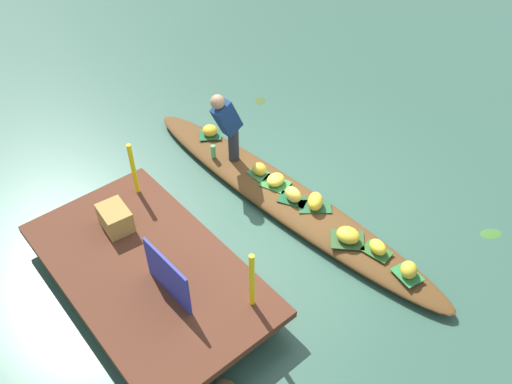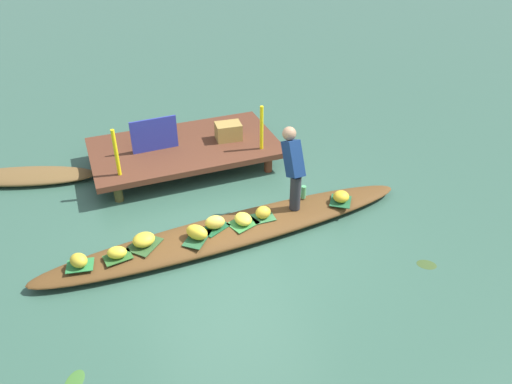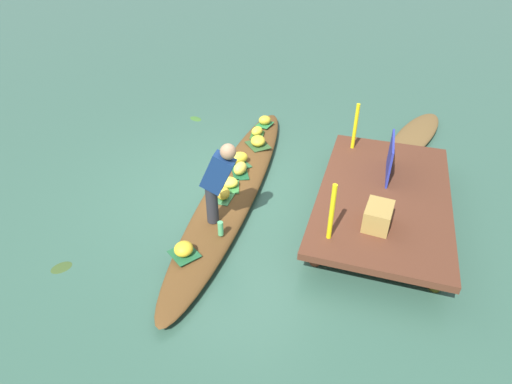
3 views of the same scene
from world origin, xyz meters
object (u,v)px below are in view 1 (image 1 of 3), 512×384
object	(u,v)px
water_bottle	(213,151)
vendor_boat	(281,196)
banana_bunch_1	(378,247)
banana_bunch_7	(348,235)
banana_bunch_3	(210,130)
vendor_person	(227,123)
banana_bunch_6	(276,180)
market_banner	(167,276)
banana_bunch_0	(293,194)
banana_bunch_5	(315,201)
produce_crate	(115,218)
banana_bunch_4	(409,270)
banana_bunch_2	(260,169)

from	to	relation	value
water_bottle	vendor_boat	bearing A→B (deg)	-168.12
banana_bunch_1	banana_bunch_7	distance (m)	0.40
banana_bunch_3	banana_bunch_7	xyz separation A→B (m)	(-2.97, 0.04, 0.00)
banana_bunch_1	vendor_person	size ratio (longest dim) A/B	0.21
banana_bunch_6	market_banner	world-z (taller)	market_banner
banana_bunch_0	banana_bunch_5	size ratio (longest dim) A/B	0.88
produce_crate	banana_bunch_1	bearing A→B (deg)	-134.85
vendor_boat	market_banner	distance (m)	2.39
banana_bunch_0	banana_bunch_5	xyz separation A→B (m)	(-0.30, -0.13, 0.00)
banana_bunch_0	banana_bunch_7	bearing A→B (deg)	-179.33
vendor_boat	produce_crate	xyz separation A→B (m)	(0.69, 2.18, 0.44)
vendor_person	water_bottle	bearing A→B (deg)	23.22
banana_bunch_4	banana_bunch_6	world-z (taller)	banana_bunch_4
banana_bunch_5	vendor_person	world-z (taller)	vendor_person
banana_bunch_6	vendor_person	distance (m)	1.05
vendor_person	water_bottle	xyz separation A→B (m)	(0.25, 0.11, -0.59)
banana_bunch_0	banana_bunch_1	xyz separation A→B (m)	(-1.37, -0.15, -0.02)
banana_bunch_0	banana_bunch_4	world-z (taller)	banana_bunch_0
banana_bunch_0	banana_bunch_3	xyz separation A→B (m)	(1.97, -0.05, -0.01)
vendor_boat	market_banner	bearing A→B (deg)	101.75
banana_bunch_3	water_bottle	size ratio (longest dim) A/B	1.19
vendor_boat	banana_bunch_5	world-z (taller)	banana_bunch_5
banana_bunch_3	vendor_boat	bearing A→B (deg)	178.84
banana_bunch_3	produce_crate	bearing A→B (deg)	115.12
banana_bunch_2	banana_bunch_4	distance (m)	2.57
banana_bunch_0	banana_bunch_4	size ratio (longest dim) A/B	1.16
banana_bunch_5	banana_bunch_6	world-z (taller)	banana_bunch_5
banana_bunch_6	produce_crate	world-z (taller)	produce_crate
banana_bunch_6	market_banner	bearing A→B (deg)	108.49
banana_bunch_0	banana_bunch_2	distance (m)	0.72
banana_bunch_3	banana_bunch_5	world-z (taller)	banana_bunch_5
banana_bunch_6	water_bottle	bearing A→B (deg)	15.04
banana_bunch_5	produce_crate	distance (m)	2.62
banana_bunch_3	market_banner	bearing A→B (deg)	135.66
banana_bunch_3	banana_bunch_6	world-z (taller)	banana_bunch_3
vendor_person	vendor_boat	bearing A→B (deg)	-171.12
banana_bunch_2	banana_bunch_4	bearing A→B (deg)	-177.27
banana_bunch_2	banana_bunch_3	world-z (taller)	banana_bunch_2
banana_bunch_1	banana_bunch_3	bearing A→B (deg)	1.68
banana_bunch_0	produce_crate	xyz separation A→B (m)	(0.93, 2.17, 0.24)
banana_bunch_2	water_bottle	xyz separation A→B (m)	(0.77, 0.26, 0.01)
banana_bunch_6	banana_bunch_7	distance (m)	1.40
vendor_person	produce_crate	distance (m)	2.08
banana_bunch_2	banana_bunch_3	xyz separation A→B (m)	(1.25, -0.03, -0.01)
banana_bunch_5	water_bottle	world-z (taller)	water_bottle
banana_bunch_3	banana_bunch_4	bearing A→B (deg)	-178.65
banana_bunch_2	banana_bunch_6	size ratio (longest dim) A/B	0.82
produce_crate	banana_bunch_7	bearing A→B (deg)	-131.50
produce_crate	banana_bunch_5	bearing A→B (deg)	-118.12
banana_bunch_6	market_banner	size ratio (longest dim) A/B	0.36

